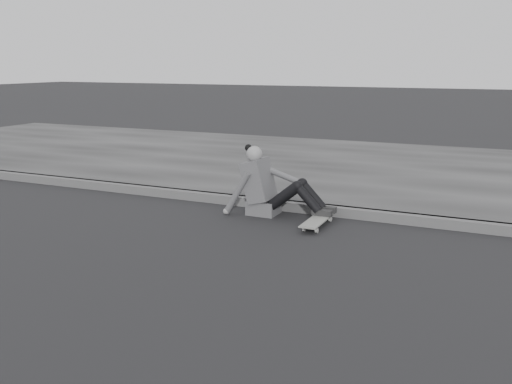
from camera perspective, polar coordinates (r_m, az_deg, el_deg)
ground at (r=4.63m, az=10.56°, el=-11.34°), size 80.00×80.00×0.00m
curb at (r=7.01m, az=15.69°, el=-2.68°), size 24.00×0.16×0.12m
sidewalk at (r=9.94m, az=18.40°, el=1.65°), size 24.00×6.00×0.12m
skateboard at (r=6.72m, az=6.18°, el=-2.83°), size 0.20×0.78×0.09m
seated_woman at (r=7.12m, az=1.24°, el=0.54°), size 1.38×0.46×0.88m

